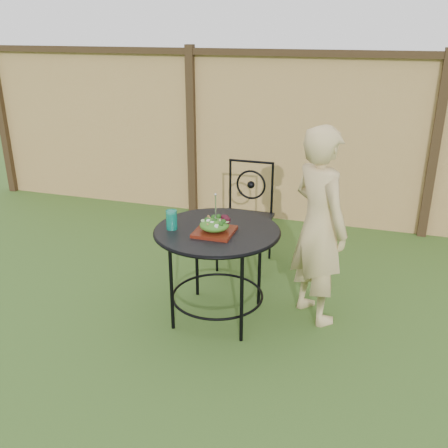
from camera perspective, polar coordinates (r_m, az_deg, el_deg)
name	(u,v)px	position (r m, az deg, el deg)	size (l,w,h in m)	color
ground	(254,321)	(3.87, 3.45, -11.01)	(60.00, 60.00, 0.00)	#234717
fence	(306,139)	(5.53, 9.32, 9.57)	(8.00, 0.12, 1.90)	#DFB26E
patio_table	(217,247)	(3.65, -0.78, -2.61)	(0.92, 0.92, 0.72)	black
patio_chair	(246,212)	(4.56, 2.56, 1.35)	(0.46, 0.46, 0.95)	black
diner	(319,226)	(3.68, 10.81, -0.25)	(0.54, 0.35, 1.48)	tan
salad_plate	(215,232)	(3.52, -1.09, -0.89)	(0.27, 0.27, 0.02)	#3E0908
salad	(214,225)	(3.50, -1.10, -0.11)	(0.21, 0.21, 0.08)	#235614
fork	(216,208)	(3.45, -0.96, 1.88)	(0.01, 0.01, 0.18)	silver
drinking_glass	(172,220)	(3.60, -6.01, 0.49)	(0.08, 0.08, 0.14)	#0A7E66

